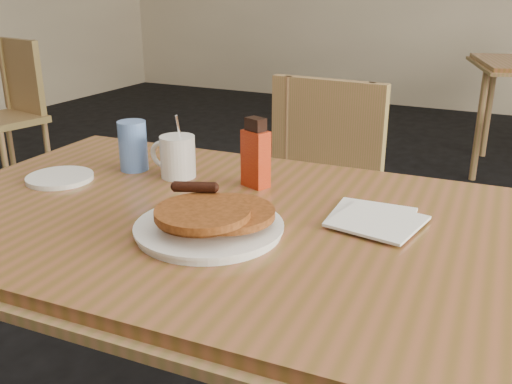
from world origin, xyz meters
TOP-DOWN VIEW (x-y plane):
  - main_table at (-0.06, 0.02)m, footprint 1.36×0.95m
  - chair_main_far at (-0.09, 0.77)m, footprint 0.44×0.44m
  - chair_wall_extra at (-2.32, 1.47)m, footprint 0.48×0.48m
  - pancake_plate at (0.01, -0.07)m, footprint 0.29×0.29m
  - coffee_mug at (-0.25, 0.19)m, footprint 0.13×0.09m
  - syrup_bottle at (-0.04, 0.21)m, footprint 0.07×0.06m
  - napkin_stack at (0.28, 0.12)m, footprint 0.20×0.21m
  - blue_tumbler at (-0.38, 0.19)m, footprint 0.08×0.08m
  - side_saucer at (-0.49, 0.03)m, footprint 0.20×0.20m

SIDE VIEW (x-z plane):
  - chair_wall_extra at x=-2.32m, z-range 0.09..0.98m
  - chair_main_far at x=-0.09m, z-range 0.09..1.00m
  - main_table at x=-0.06m, z-range 0.34..1.09m
  - napkin_stack at x=0.28m, z-range 0.75..0.76m
  - side_saucer at x=-0.49m, z-range 0.75..0.76m
  - pancake_plate at x=0.01m, z-range 0.73..0.82m
  - coffee_mug at x=-0.25m, z-range 0.72..0.89m
  - blue_tumbler at x=-0.38m, z-range 0.75..0.88m
  - syrup_bottle at x=-0.04m, z-range 0.74..0.91m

